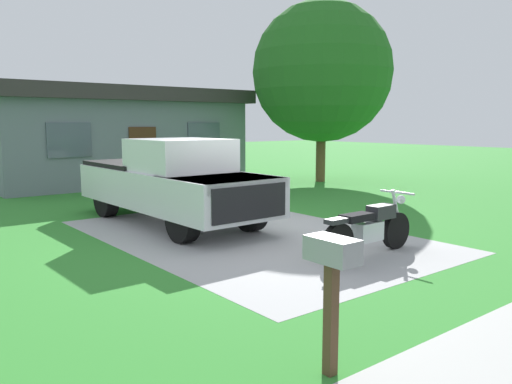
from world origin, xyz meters
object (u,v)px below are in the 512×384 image
motorcycle (369,228)px  pickup_truck (170,181)px  mailbox (332,269)px  shade_tree (322,72)px  neighbor_house (113,135)px

motorcycle → pickup_truck: pickup_truck is taller
mailbox → shade_tree: shade_tree is taller
mailbox → pickup_truck: bearing=71.7°
pickup_truck → mailbox: 7.51m
pickup_truck → mailbox: bearing=-108.3°
pickup_truck → neighbor_house: neighbor_house is taller
shade_tree → neighbor_house: size_ratio=0.70×
motorcycle → mailbox: size_ratio=1.76×
pickup_truck → neighbor_house: bearing=74.7°
neighbor_house → pickup_truck: bearing=-105.3°
motorcycle → neighbor_house: (1.19, 13.46, 1.32)m
motorcycle → pickup_truck: (-1.22, 4.65, 0.48)m
motorcycle → shade_tree: bearing=48.7°
shade_tree → neighbor_house: (-6.13, 5.12, -2.34)m
mailbox → neighbor_house: (4.77, 15.95, 0.81)m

